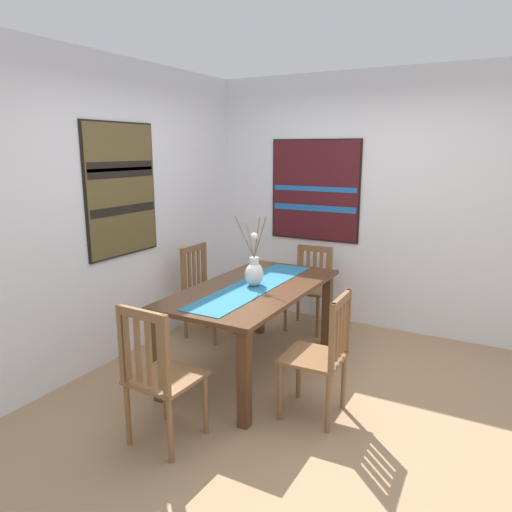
{
  "coord_description": "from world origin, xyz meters",
  "views": [
    {
      "loc": [
        -3.19,
        -1.33,
        1.91
      ],
      "look_at": [
        0.32,
        0.59,
        1.01
      ],
      "focal_mm": 33.51,
      "sensor_mm": 36.0,
      "label": 1
    }
  ],
  "objects": [
    {
      "name": "ground_plane",
      "position": [
        0.0,
        0.0,
        -0.01
      ],
      "size": [
        6.4,
        6.4,
        0.03
      ],
      "primitive_type": "cube",
      "color": "#A37F5B"
    },
    {
      "name": "wall_back",
      "position": [
        0.0,
        1.86,
        1.35
      ],
      "size": [
        6.4,
        0.12,
        2.7
      ],
      "primitive_type": "cube",
      "color": "silver",
      "rests_on": "ground_plane"
    },
    {
      "name": "wall_side",
      "position": [
        1.86,
        0.0,
        1.35
      ],
      "size": [
        0.12,
        6.4,
        2.7
      ],
      "primitive_type": "cube",
      "color": "silver",
      "rests_on": "ground_plane"
    },
    {
      "name": "dining_table",
      "position": [
        0.23,
        0.56,
        0.65
      ],
      "size": [
        1.77,
        0.91,
        0.77
      ],
      "color": "#51331E",
      "rests_on": "ground_plane"
    },
    {
      "name": "table_runner",
      "position": [
        0.23,
        0.56,
        0.77
      ],
      "size": [
        1.63,
        0.36,
        0.01
      ],
      "primitive_type": "cube",
      "color": "#236B93",
      "rests_on": "dining_table"
    },
    {
      "name": "centerpiece_vase",
      "position": [
        0.24,
        0.56,
        0.89
      ],
      "size": [
        0.26,
        0.25,
        0.6
      ],
      "color": "silver",
      "rests_on": "dining_table"
    },
    {
      "name": "chair_0",
      "position": [
        -1.02,
        0.57,
        0.5
      ],
      "size": [
        0.44,
        0.44,
        0.97
      ],
      "color": "brown",
      "rests_on": "ground_plane"
    },
    {
      "name": "chair_1",
      "position": [
        0.7,
        1.41,
        0.5
      ],
      "size": [
        0.43,
        0.43,
        0.95
      ],
      "color": "brown",
      "rests_on": "ground_plane"
    },
    {
      "name": "chair_2",
      "position": [
        -0.19,
        -0.23,
        0.49
      ],
      "size": [
        0.43,
        0.43,
        0.93
      ],
      "color": "brown",
      "rests_on": "ground_plane"
    },
    {
      "name": "chair_3",
      "position": [
        1.44,
        0.54,
        0.47
      ],
      "size": [
        0.43,
        0.43,
        0.88
      ],
      "color": "brown",
      "rests_on": "ground_plane"
    },
    {
      "name": "painting_on_back_wall",
      "position": [
        -0.0,
        1.79,
        1.55
      ],
      "size": [
        0.85,
        0.05,
        1.19
      ],
      "color": "black"
    },
    {
      "name": "painting_on_side_wall",
      "position": [
        1.79,
        0.65,
        1.46
      ],
      "size": [
        0.05,
        1.03,
        1.11
      ],
      "color": "black"
    }
  ]
}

